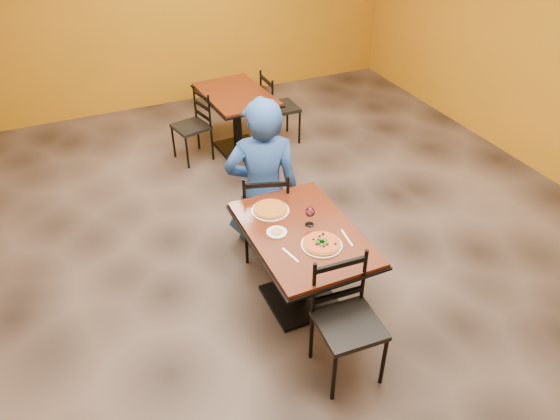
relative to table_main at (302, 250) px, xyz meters
name	(u,v)px	position (x,y,z in m)	size (l,w,h in m)	color
floor	(277,265)	(0.00, 0.50, -0.56)	(7.00, 8.00, 0.01)	black
table_main	(302,250)	(0.00, 0.00, 0.00)	(0.83, 1.23, 0.75)	#561F0D
table_second	(237,108)	(0.46, 2.74, -0.01)	(0.82, 1.15, 0.75)	#561F0D
chair_main_near	(349,326)	(-0.01, -0.77, -0.09)	(0.43, 0.43, 0.94)	black
chair_main_far	(265,210)	(0.00, 0.76, -0.10)	(0.41, 0.41, 0.91)	black
chair_second_left	(191,127)	(-0.12, 2.74, -0.14)	(0.38, 0.38, 0.84)	black
chair_second_right	(280,108)	(1.04, 2.74, -0.10)	(0.41, 0.41, 0.90)	black
diner	(262,173)	(0.06, 0.95, 0.18)	(0.70, 0.46, 1.47)	#1B3C95
plate_main	(322,245)	(0.05, -0.22, 0.20)	(0.31, 0.31, 0.01)	white
pizza_main	(322,243)	(0.05, -0.22, 0.21)	(0.28, 0.28, 0.02)	#9B150B
plate_far	(270,210)	(-0.12, 0.35, 0.20)	(0.31, 0.31, 0.01)	white
pizza_far	(270,209)	(-0.12, 0.35, 0.21)	(0.28, 0.28, 0.02)	orange
side_plate	(277,232)	(-0.19, 0.06, 0.20)	(0.16, 0.16, 0.01)	white
dip	(277,231)	(-0.19, 0.06, 0.21)	(0.09, 0.09, 0.01)	tan
wine_glass	(310,215)	(0.08, 0.05, 0.28)	(0.08, 0.08, 0.18)	white
fork	(290,255)	(-0.21, -0.22, 0.20)	(0.01, 0.19, 0.00)	silver
knife	(347,238)	(0.27, -0.21, 0.20)	(0.01, 0.21, 0.00)	silver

